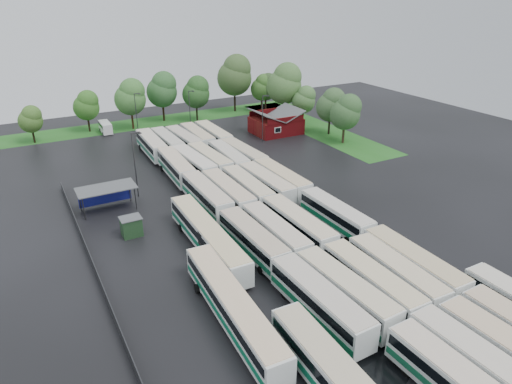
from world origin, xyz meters
TOP-DOWN VIEW (x-y plane):
  - ground at (0.00, 0.00)m, footprint 160.00×160.00m
  - brick_building at (24.00, 42.77)m, footprint 10.07×8.60m
  - wash_shed at (-17.20, 22.02)m, footprint 8.20×4.20m
  - utility_hut at (-16.20, 12.60)m, footprint 2.70×2.20m
  - grass_strip_north at (2.00, 64.80)m, footprint 80.00×10.00m
  - grass_strip_east at (34.00, 42.80)m, footprint 10.00×50.00m
  - west_fence at (-22.20, 8.00)m, footprint 0.10×50.00m
  - bus_r0c2 at (1.87, -25.74)m, footprint 3.22×13.10m
  - bus_r1c0 at (-4.51, -12.56)m, footprint 3.11×13.39m
  - bus_r1c1 at (-1.28, -12.40)m, footprint 3.32×13.16m
  - bus_r1c2 at (2.03, -12.54)m, footprint 2.89×13.09m
  - bus_r1c3 at (5.37, -12.61)m, footprint 3.23×12.91m
  - bus_r1c4 at (8.24, -12.31)m, footprint 3.00×13.29m
  - bus_r2c0 at (-4.56, 0.90)m, footprint 2.97×12.98m
  - bus_r2c1 at (-1.33, 1.09)m, footprint 2.74×12.78m
  - bus_r2c2 at (2.20, 1.30)m, footprint 2.99×13.33m
  - bus_r2c4 at (8.32, 1.40)m, footprint 2.88×12.70m
  - bus_r3c0 at (-4.47, 15.08)m, footprint 2.91×13.21m
  - bus_r3c1 at (-1.34, 14.53)m, footprint 2.84×13.20m
  - bus_r3c2 at (2.04, 14.82)m, footprint 2.98×12.90m
  - bus_r3c3 at (5.35, 14.87)m, footprint 3.06×12.97m
  - bus_r3c4 at (8.28, 15.04)m, footprint 2.92×13.09m
  - bus_r4c0 at (-4.35, 28.50)m, footprint 3.39×13.34m
  - bus_r4c1 at (-1.22, 28.39)m, footprint 3.48×13.37m
  - bus_r4c2 at (1.91, 28.66)m, footprint 3.25×13.06m
  - bus_r4c3 at (5.25, 28.05)m, footprint 3.29×13.10m
  - bus_r4c4 at (8.22, 28.11)m, footprint 3.27×13.23m
  - bus_r5c0 at (-4.47, 41.75)m, footprint 3.23×13.26m
  - bus_r5c1 at (-1.22, 42.18)m, footprint 2.80×12.66m
  - bus_r5c2 at (2.03, 41.73)m, footprint 3.34×12.85m
  - bus_r5c3 at (5.06, 42.11)m, footprint 2.92×12.94m
  - bus_r5c4 at (8.42, 41.75)m, footprint 2.85×13.15m
  - artic_bus_west_b at (-9.02, 4.19)m, footprint 3.16×19.65m
  - artic_bus_west_c at (-12.22, -9.23)m, footprint 3.60×19.35m
  - minibus at (-9.12, 61.21)m, footprint 2.12×5.49m
  - tree_north_0 at (-23.60, 61.00)m, footprint 4.78×4.78m
  - tree_north_1 at (-11.94, 63.87)m, footprint 5.63×5.63m
  - tree_north_2 at (-2.77, 61.23)m, footprint 6.94×6.94m
  - tree_north_3 at (5.64, 64.45)m, footprint 7.16×7.16m
  - tree_north_4 at (12.81, 60.94)m, footprint 6.51×6.51m
  - tree_north_5 at (24.85, 64.40)m, footprint 8.78×8.78m
  - tree_north_6 at (31.22, 61.49)m, footprint 5.80×5.80m
  - tree_east_0 at (32.80, 29.87)m, footprint 6.19×6.19m
  - tree_east_1 at (33.94, 36.27)m, footprint 6.19×6.19m
  - tree_east_2 at (33.79, 46.26)m, footprint 5.42×5.42m
  - tree_east_3 at (31.61, 51.36)m, footprint 8.29×8.29m
  - tree_east_4 at (32.22, 61.21)m, footprint 5.88×5.88m
  - lamp_post_ne at (18.20, 38.38)m, footprint 1.51×0.29m
  - lamp_post_nw at (-12.01, 24.22)m, footprint 1.58×0.31m
  - lamp_post_back_w at (-3.15, 55.92)m, footprint 1.41×0.27m
  - lamp_post_back_e at (8.13, 53.42)m, footprint 1.39×0.27m
  - puddle_0 at (-3.86, -20.09)m, footprint 5.54×5.54m
  - puddle_1 at (8.56, -23.94)m, footprint 3.83×3.83m
  - puddle_2 at (-8.36, 3.26)m, footprint 5.27×5.27m
  - puddle_3 at (2.62, 0.62)m, footprint 3.12×3.12m
  - puddle_4 at (13.45, -15.36)m, footprint 3.35×3.35m

SIDE VIEW (x-z plane):
  - ground at x=0.00m, z-range 0.00..0.00m
  - puddle_0 at x=-3.86m, z-range 0.00..0.01m
  - puddle_1 at x=8.56m, z-range 0.00..0.01m
  - puddle_2 at x=-8.36m, z-range 0.00..0.01m
  - puddle_3 at x=2.62m, z-range 0.00..0.01m
  - puddle_4 at x=13.45m, z-range 0.00..0.01m
  - grass_strip_north at x=2.00m, z-range 0.00..0.01m
  - grass_strip_east at x=34.00m, z-range 0.00..0.01m
  - west_fence at x=-22.20m, z-range 0.00..1.20m
  - utility_hut at x=-16.20m, z-range 0.01..2.63m
  - minibus at x=-9.12m, z-range 0.13..2.52m
  - brick_building at x=24.00m, z-range -0.83..4.56m
  - bus_r5c1 at x=-1.22m, z-range 0.18..3.69m
  - bus_r2c4 at x=8.32m, z-range 0.18..3.70m
  - bus_r5c2 at x=2.03m, z-range 0.18..3.72m
  - bus_r2c1 at x=-1.33m, z-range 0.18..3.73m
  - bus_r1c3 at x=5.37m, z-range 0.18..3.74m
  - bus_r3c2 at x=2.04m, z-range 0.18..3.75m
  - bus_r5c3 at x=5.06m, z-range 0.18..3.77m
  - bus_r3c3 at x=5.35m, z-range 0.18..3.77m
  - bus_r2c0 at x=-4.56m, z-range 0.18..3.78m
  - artic_bus_west_c at x=-12.22m, z-range 0.19..3.77m
  - bus_r4c2 at x=1.91m, z-range 0.18..3.79m
  - bus_r4c3 at x=5.25m, z-range 0.18..3.80m
  - bus_r0c2 at x=1.87m, z-range 0.18..3.80m
  - bus_r1c1 at x=-1.28m, z-range 0.18..3.82m
  - bus_r3c4 at x=8.28m, z-range 0.18..3.82m
  - bus_r1c2 at x=2.03m, z-range 0.18..3.82m
  - bus_r5c4 at x=8.42m, z-range 0.18..3.84m
  - bus_r4c4 at x=8.22m, z-range 0.18..3.84m
  - bus_r5c0 at x=-4.47m, z-range 0.18..3.85m
  - artic_bus_west_b at x=-9.02m, z-range 0.20..3.84m
  - bus_r3c0 at x=-4.47m, z-range 0.18..3.86m
  - bus_r3c1 at x=-1.34m, z-range 0.18..3.86m
  - bus_r4c0 at x=-4.35m, z-range 0.18..3.87m
  - bus_r4c1 at x=-1.22m, z-range 0.18..3.87m
  - bus_r1c4 at x=8.24m, z-range 0.18..3.87m
  - bus_r2c2 at x=2.20m, z-range 0.18..3.89m
  - bus_r1c0 at x=-4.51m, z-range 0.19..3.90m
  - wash_shed at x=-17.20m, z-range 1.20..4.78m
  - tree_north_0 at x=-23.60m, z-range 1.13..9.06m
  - lamp_post_back_e at x=8.13m, z-range 0.73..9.74m
  - lamp_post_back_w at x=-3.15m, z-range 0.74..9.89m
  - lamp_post_ne at x=18.20m, z-range 0.79..10.60m
  - tree_east_2 at x=33.79m, z-range 1.29..10.26m
  - lamp_post_nw at x=-12.01m, z-range 0.83..11.11m
  - tree_north_1 at x=-11.94m, z-range 1.33..10.65m
  - tree_north_6 at x=31.22m, z-range 1.37..10.98m
  - tree_east_4 at x=32.22m, z-range 1.39..11.12m
  - tree_east_1 at x=33.94m, z-range 1.47..11.72m
  - tree_east_0 at x=32.80m, z-range 1.47..11.72m
  - tree_north_4 at x=12.81m, z-range 1.55..12.33m
  - tree_north_2 at x=-2.77m, z-range 1.65..13.15m
  - tree_north_3 at x=5.64m, z-range 1.70..13.56m
  - tree_east_3 at x=31.61m, z-range 1.97..15.70m
  - tree_north_5 at x=24.85m, z-range 2.09..16.63m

